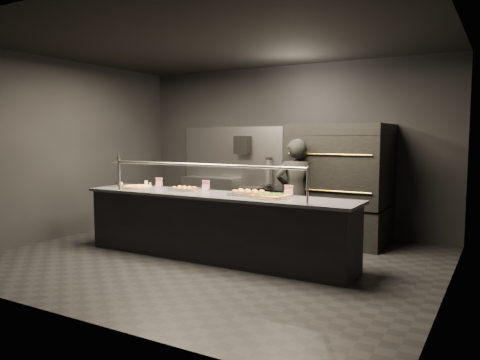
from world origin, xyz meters
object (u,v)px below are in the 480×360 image
(pizza_oven, at_px, (341,183))
(slider_tray_a, at_px, (184,189))
(round_pizza, at_px, (138,187))
(trash_bin, at_px, (252,208))
(towel_dispenser, at_px, (243,145))
(beer_tap, at_px, (119,177))
(fire_extinguisher, at_px, (269,172))
(worker, at_px, (295,193))
(service_counter, at_px, (215,226))
(slider_tray_b, at_px, (248,193))
(square_pizza, at_px, (270,196))
(prep_shelf, at_px, (211,200))

(pizza_oven, relative_size, slider_tray_a, 4.09)
(round_pizza, xyz_separation_m, trash_bin, (0.86, 2.13, -0.55))
(pizza_oven, xyz_separation_m, towel_dispenser, (-2.10, 0.49, 0.58))
(beer_tap, bearing_deg, round_pizza, 7.82)
(trash_bin, bearing_deg, fire_extinguisher, 43.61)
(beer_tap, bearing_deg, worker, 25.44)
(service_counter, bearing_deg, beer_tap, -179.94)
(towel_dispenser, xyz_separation_m, slider_tray_b, (1.38, -2.29, -0.60))
(service_counter, height_order, slider_tray_a, service_counter)
(service_counter, bearing_deg, square_pizza, 2.57)
(service_counter, relative_size, worker, 2.44)
(service_counter, bearing_deg, trash_bin, 105.13)
(slider_tray_b, bearing_deg, fire_extinguisher, 109.93)
(pizza_oven, relative_size, towel_dispenser, 5.46)
(pizza_oven, distance_m, square_pizza, 1.89)
(fire_extinguisher, xyz_separation_m, round_pizza, (-1.10, -2.35, -0.12))
(pizza_oven, distance_m, towel_dispenser, 2.23)
(towel_dispenser, xyz_separation_m, round_pizza, (-0.55, -2.34, -0.61))
(round_pizza, bearing_deg, slider_tray_b, 1.67)
(towel_dispenser, bearing_deg, square_pizza, -53.35)
(towel_dispenser, xyz_separation_m, trash_bin, (0.31, -0.22, -1.16))
(beer_tap, distance_m, slider_tray_a, 1.21)
(fire_extinguisher, distance_m, beer_tap, 2.80)
(pizza_oven, height_order, round_pizza, pizza_oven)
(square_pizza, distance_m, worker, 1.16)
(pizza_oven, distance_m, slider_tray_b, 1.94)
(square_pizza, relative_size, trash_bin, 0.70)
(towel_dispenser, distance_m, square_pizza, 3.00)
(trash_bin, bearing_deg, beer_tap, -119.04)
(square_pizza, bearing_deg, fire_extinguisher, 116.93)
(round_pizza, relative_size, trash_bin, 0.64)
(worker, bearing_deg, slider_tray_a, 3.62)
(fire_extinguisher, relative_size, slider_tray_b, 1.03)
(slider_tray_a, xyz_separation_m, worker, (1.31, 1.08, -0.10))
(prep_shelf, xyz_separation_m, round_pizza, (0.15, -2.27, 0.49))
(beer_tap, height_order, slider_tray_a, beer_tap)
(towel_dispenser, xyz_separation_m, square_pizza, (1.75, -2.35, -0.61))
(service_counter, relative_size, towel_dispenser, 11.71)
(slider_tray_a, distance_m, square_pizza, 1.45)
(beer_tap, height_order, square_pizza, beer_tap)
(trash_bin, bearing_deg, towel_dispenser, 145.26)
(towel_dispenser, relative_size, trash_bin, 0.45)
(round_pizza, bearing_deg, fire_extinguisher, 64.96)
(prep_shelf, height_order, beer_tap, beer_tap)
(towel_dispenser, distance_m, fire_extinguisher, 0.74)
(slider_tray_a, xyz_separation_m, trash_bin, (0.01, 2.07, -0.56))
(round_pizza, distance_m, slider_tray_a, 0.85)
(towel_dispenser, distance_m, beer_tap, 2.60)
(service_counter, height_order, slider_tray_b, service_counter)
(trash_bin, bearing_deg, slider_tray_a, -90.34)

